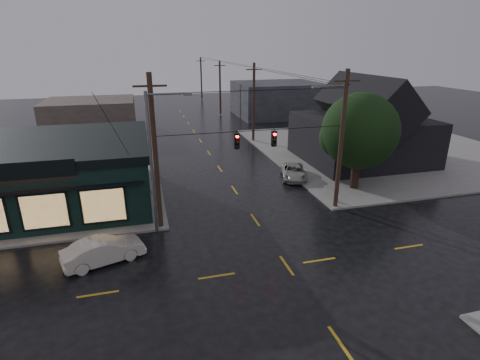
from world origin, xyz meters
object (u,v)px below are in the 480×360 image
object	(u,v)px
corner_tree	(360,131)
suv_silver	(293,172)
utility_pole_nw	(161,228)
utility_pole_ne	(335,207)
sedan_cream	(104,250)

from	to	relation	value
corner_tree	suv_silver	world-z (taller)	corner_tree
utility_pole_nw	suv_silver	world-z (taller)	utility_pole_nw
corner_tree	utility_pole_ne	bearing A→B (deg)	-137.86
suv_silver	sedan_cream	bearing A→B (deg)	-129.71
utility_pole_nw	sedan_cream	bearing A→B (deg)	-134.03
corner_tree	utility_pole_nw	world-z (taller)	corner_tree
corner_tree	suv_silver	bearing A→B (deg)	135.33
utility_pole_nw	corner_tree	bearing A→B (deg)	10.73
corner_tree	utility_pole_ne	world-z (taller)	corner_tree
utility_pole_nw	suv_silver	xyz separation A→B (m)	(12.50, 7.02, 0.63)
utility_pole_ne	suv_silver	xyz separation A→B (m)	(-0.50, 7.02, 0.63)
corner_tree	utility_pole_nw	xyz separation A→B (m)	(-16.45, -3.12, -5.02)
utility_pole_nw	sedan_cream	xyz separation A→B (m)	(-3.36, -3.48, 0.73)
corner_tree	suv_silver	size ratio (longest dim) A/B	1.78
utility_pole_ne	sedan_cream	size ratio (longest dim) A/B	2.28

